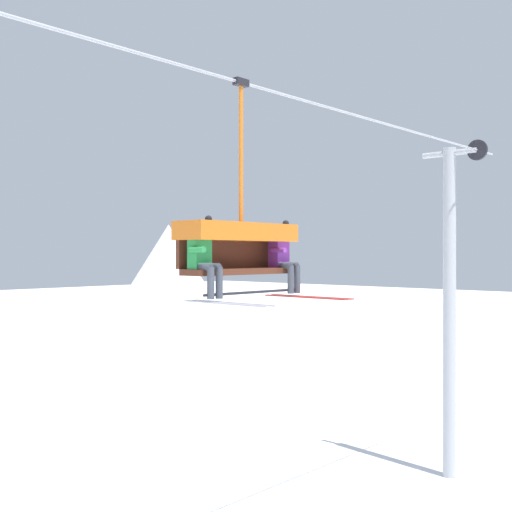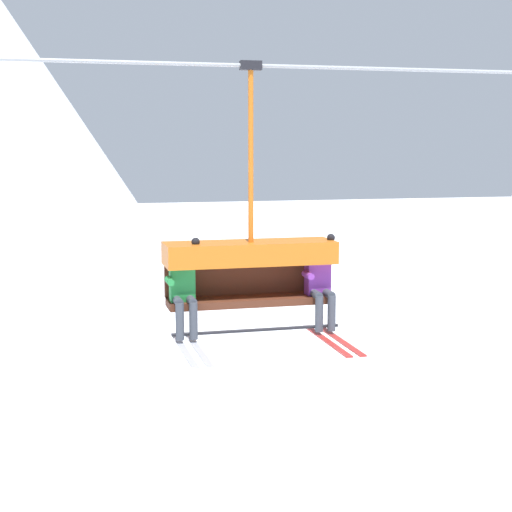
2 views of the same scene
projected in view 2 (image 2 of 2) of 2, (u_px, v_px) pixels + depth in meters
name	position (u px, v px, depth m)	size (l,w,h in m)	color
lift_cable	(257.00, 66.00, 10.18)	(20.34, 0.05, 0.05)	#9EA3A8
chairlift_chair	(250.00, 261.00, 10.59)	(2.30, 0.74, 3.52)	#512819
skier_green	(184.00, 289.00, 10.19)	(0.48, 1.70, 1.34)	#23843D
skier_purple	(321.00, 283.00, 10.65)	(0.48, 1.70, 1.34)	purple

